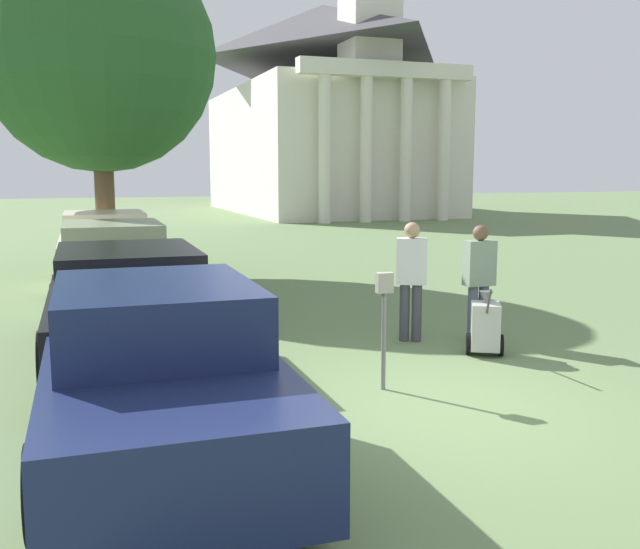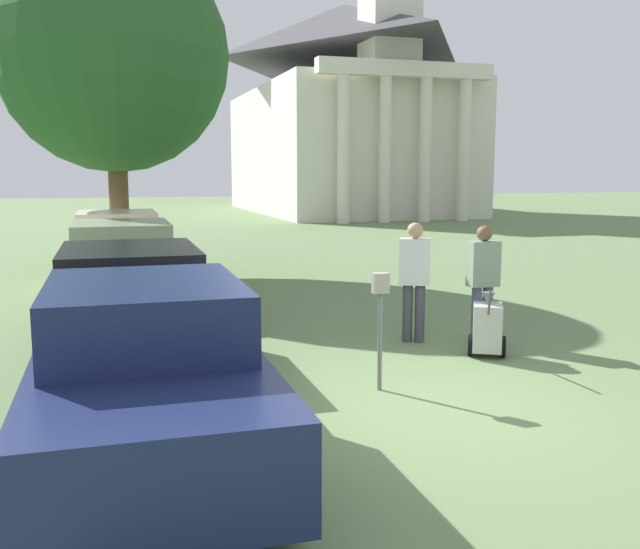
# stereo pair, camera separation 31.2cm
# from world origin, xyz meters

# --- Properties ---
(ground_plane) EXTENTS (120.00, 120.00, 0.00)m
(ground_plane) POSITION_xyz_m (0.00, 0.00, 0.00)
(ground_plane) COLOR #607A4C
(parked_car_navy) EXTENTS (1.99, 4.85, 1.46)m
(parked_car_navy) POSITION_xyz_m (-2.57, -0.15, 0.67)
(parked_car_navy) COLOR #19234C
(parked_car_navy) RESTS_ON ground_plane
(parked_car_black) EXTENTS (2.07, 5.24, 1.43)m
(parked_car_black) POSITION_xyz_m (-2.57, 2.98, 0.68)
(parked_car_black) COLOR black
(parked_car_black) RESTS_ON ground_plane
(parked_car_sage) EXTENTS (1.98, 4.87, 1.52)m
(parked_car_sage) POSITION_xyz_m (-2.57, 6.29, 0.71)
(parked_car_sage) COLOR gray
(parked_car_sage) RESTS_ON ground_plane
(parked_car_cream) EXTENTS (1.99, 4.71, 1.53)m
(parked_car_cream) POSITION_xyz_m (-2.57, 9.34, 0.71)
(parked_car_cream) COLOR beige
(parked_car_cream) RESTS_ON ground_plane
(parking_meter) EXTENTS (0.18, 0.09, 1.30)m
(parking_meter) POSITION_xyz_m (-0.06, 0.65, 0.91)
(parking_meter) COLOR slate
(parking_meter) RESTS_ON ground_plane
(person_worker) EXTENTS (0.47, 0.38, 1.68)m
(person_worker) POSITION_xyz_m (1.23, 2.58, 0.95)
(person_worker) COLOR #3F3F47
(person_worker) RESTS_ON ground_plane
(person_supervisor) EXTENTS (0.43, 0.23, 1.63)m
(person_supervisor) POSITION_xyz_m (2.13, 2.28, 0.93)
(person_supervisor) COLOR #515670
(person_supervisor) RESTS_ON ground_plane
(equipment_cart) EXTENTS (0.65, 0.96, 1.00)m
(equipment_cart) POSITION_xyz_m (1.80, 1.56, 0.39)
(equipment_cart) COLOR #B2B2AD
(equipment_cart) RESTS_ON ground_plane
(church) EXTENTS (10.27, 17.79, 24.58)m
(church) POSITION_xyz_m (10.70, 32.85, 6.18)
(church) COLOR silver
(church) RESTS_ON ground_plane
(shade_tree) EXTENTS (5.18, 5.18, 7.52)m
(shade_tree) POSITION_xyz_m (-2.48, 10.75, 4.91)
(shade_tree) COLOR brown
(shade_tree) RESTS_ON ground_plane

